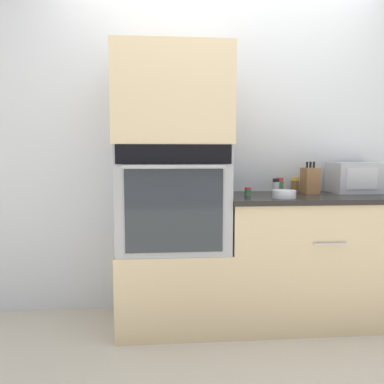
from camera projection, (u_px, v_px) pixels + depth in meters
ground_plane at (234, 341)px, 2.43m from camera, size 12.00×12.00×0.00m
wall_back at (220, 149)px, 2.93m from camera, size 8.00×0.05×2.50m
oven_cabinet_base at (173, 285)px, 2.66m from camera, size 0.76×0.60×0.56m
wall_oven at (173, 197)px, 2.60m from camera, size 0.74×0.64×0.71m
oven_cabinet_upper at (172, 99)px, 2.53m from camera, size 0.76×0.60×0.63m
counter_unit at (310, 257)px, 2.73m from camera, size 1.26×0.63×0.92m
microwave at (356, 177)px, 2.84m from camera, size 0.37×0.27×0.23m
knife_block at (310, 180)px, 2.80m from camera, size 0.11×0.14×0.23m
bowl at (284, 194)px, 2.48m from camera, size 0.15×0.15×0.05m
condiment_jar_near at (295, 185)px, 2.89m from camera, size 0.06×0.06×0.11m
condiment_jar_mid at (248, 192)px, 2.60m from camera, size 0.05×0.05×0.06m
condiment_jar_far at (276, 186)px, 2.75m from camera, size 0.05×0.05×0.11m
condiment_jar_back at (280, 186)px, 2.81m from camera, size 0.06×0.06×0.12m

